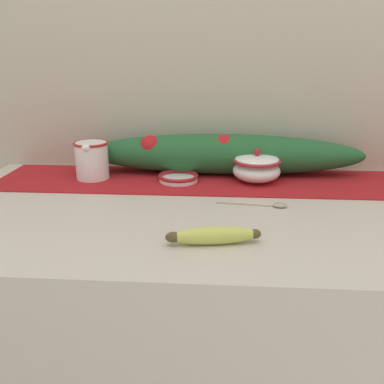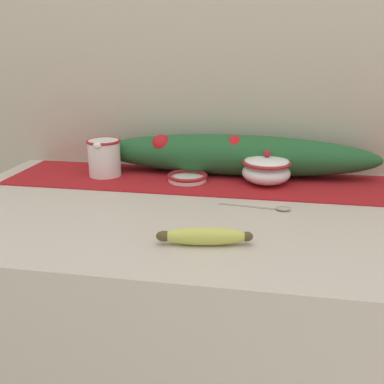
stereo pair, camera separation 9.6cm
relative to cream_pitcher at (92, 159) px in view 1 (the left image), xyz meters
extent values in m
cube|color=beige|center=(0.37, -0.21, -0.51)|extent=(1.39, 0.70, 0.90)
cube|color=#B7AD99|center=(0.37, 0.16, 0.24)|extent=(2.19, 0.04, 2.40)
cube|color=#A8191E|center=(0.37, 0.00, -0.06)|extent=(1.28, 0.27, 0.00)
cylinder|color=white|center=(0.00, 0.00, 0.00)|extent=(0.09, 0.09, 0.10)
torus|color=#A31E23|center=(0.00, 0.00, 0.04)|extent=(0.10, 0.10, 0.01)
torus|color=white|center=(0.00, 0.06, 0.00)|extent=(0.05, 0.01, 0.05)
ellipsoid|color=white|center=(0.00, -0.04, 0.04)|extent=(0.03, 0.02, 0.02)
ellipsoid|color=white|center=(0.47, 0.00, -0.03)|extent=(0.13, 0.13, 0.06)
torus|color=#A31E23|center=(0.47, 0.00, 0.00)|extent=(0.13, 0.13, 0.01)
ellipsoid|color=white|center=(0.47, 0.00, 0.01)|extent=(0.12, 0.12, 0.02)
sphere|color=#A31E23|center=(0.47, 0.00, 0.03)|extent=(0.02, 0.02, 0.02)
cylinder|color=white|center=(0.25, -0.01, -0.05)|extent=(0.11, 0.11, 0.01)
torus|color=#A31E23|center=(0.25, -0.01, -0.04)|extent=(0.11, 0.11, 0.01)
ellipsoid|color=#CCD156|center=(0.36, -0.41, -0.04)|extent=(0.17, 0.06, 0.03)
ellipsoid|color=brown|center=(0.28, -0.42, -0.04)|extent=(0.03, 0.03, 0.02)
ellipsoid|color=brown|center=(0.44, -0.40, -0.04)|extent=(0.03, 0.02, 0.02)
cube|color=#A89E89|center=(0.42, -0.19, -0.06)|extent=(0.14, 0.02, 0.00)
ellipsoid|color=#A89E89|center=(0.51, -0.20, -0.05)|extent=(0.04, 0.03, 0.01)
ellipsoid|color=#235B2D|center=(0.37, 0.07, 0.00)|extent=(0.82, 0.13, 0.12)
sphere|color=red|center=(0.16, 0.05, 0.03)|extent=(0.06, 0.06, 0.06)
sphere|color=red|center=(0.37, 0.06, 0.02)|extent=(0.08, 0.08, 0.08)
sphere|color=red|center=(0.59, 0.10, 0.02)|extent=(0.05, 0.05, 0.05)
camera|label=1|loc=(0.37, -1.16, 0.30)|focal=40.00mm
camera|label=2|loc=(0.46, -1.15, 0.30)|focal=40.00mm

